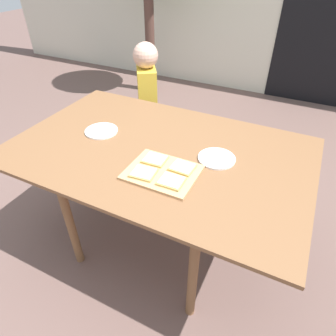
{
  "coord_description": "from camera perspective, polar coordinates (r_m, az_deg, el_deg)",
  "views": [
    {
      "loc": [
        0.61,
        -1.13,
        1.56
      ],
      "look_at": [
        0.06,
        0.0,
        0.61
      ],
      "focal_mm": 31.51,
      "sensor_mm": 36.0,
      "label": 1
    }
  ],
  "objects": [
    {
      "name": "pizza_slice_near_right",
      "position": [
        1.3,
        0.65,
        -2.52
      ],
      "size": [
        0.11,
        0.1,
        0.01
      ],
      "color": "tan",
      "rests_on": "cutting_board"
    },
    {
      "name": "pizza_slice_far_right",
      "position": [
        1.38,
        2.81,
        0.15
      ],
      "size": [
        0.11,
        0.1,
        0.01
      ],
      "color": "tan",
      "rests_on": "cutting_board"
    },
    {
      "name": "plate_white_left",
      "position": [
        1.73,
        -12.76,
        7.01
      ],
      "size": [
        0.19,
        0.19,
        0.01
      ],
      "primitive_type": "cylinder",
      "color": "silver",
      "rests_on": "dining_table"
    },
    {
      "name": "pizza_slice_far_left",
      "position": [
        1.43,
        -2.55,
        1.7
      ],
      "size": [
        0.11,
        0.1,
        0.01
      ],
      "color": "tan",
      "rests_on": "cutting_board"
    },
    {
      "name": "plate_white_right",
      "position": [
        1.48,
        9.39,
        1.84
      ],
      "size": [
        0.19,
        0.19,
        0.01
      ],
      "primitive_type": "cylinder",
      "color": "silver",
      "rests_on": "dining_table"
    },
    {
      "name": "ground_plane",
      "position": [
        2.02,
        -1.48,
        -13.39
      ],
      "size": [
        16.0,
        16.0,
        0.0
      ],
      "primitive_type": "plane",
      "color": "brown"
    },
    {
      "name": "pizza_slice_near_left",
      "position": [
        1.35,
        -4.77,
        -0.92
      ],
      "size": [
        0.12,
        0.11,
        0.01
      ],
      "color": "tan",
      "rests_on": "cutting_board"
    },
    {
      "name": "cutting_board",
      "position": [
        1.37,
        -1.12,
        -0.82
      ],
      "size": [
        0.32,
        0.26,
        0.01
      ],
      "primitive_type": "cube",
      "color": "tan",
      "rests_on": "dining_table"
    },
    {
      "name": "dining_table",
      "position": [
        1.58,
        -1.85,
        1.61
      ],
      "size": [
        1.55,
        0.98,
        0.71
      ],
      "color": "brown",
      "rests_on": "ground"
    },
    {
      "name": "child_left",
      "position": [
        2.42,
        -4.02,
        13.52
      ],
      "size": [
        0.25,
        0.28,
        1.01
      ],
      "color": "#3C3A4B",
      "rests_on": "ground"
    },
    {
      "name": "house_door",
      "position": [
        3.9,
        28.24,
        25.08
      ],
      "size": [
        0.9,
        0.02,
        2.0
      ],
      "primitive_type": "cube",
      "color": "black",
      "rests_on": "ground"
    }
  ]
}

